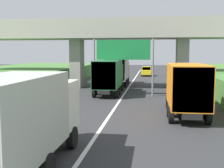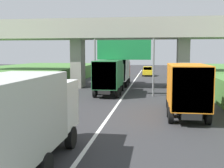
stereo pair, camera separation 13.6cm
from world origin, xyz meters
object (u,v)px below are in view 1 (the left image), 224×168
truck_red (119,70)px  car_black (29,106)px  truck_green (109,75)px  construction_barrel_2 (20,105)px  truck_white (22,118)px  truck_orange (186,87)px  overhead_highway_sign (123,54)px  car_yellow (146,71)px  construction_barrel_3 (47,95)px

truck_red → car_black: bearing=-99.3°
truck_red → truck_green: size_ratio=1.00×
construction_barrel_2 → truck_white: bearing=-64.2°
truck_white → truck_orange: bearing=57.3°
overhead_highway_sign → truck_red: (-1.48, 9.13, -2.16)m
truck_red → car_yellow: 16.58m
truck_red → construction_barrel_3: 13.64m
truck_white → car_yellow: 44.30m
truck_red → construction_barrel_2: (-5.09, -17.78, -1.47)m
overhead_highway_sign → car_black: bearing=-113.3°
truck_red → truck_green: (-0.02, -8.39, 0.00)m
overhead_highway_sign → car_yellow: (1.82, 25.34, -3.24)m
truck_orange → truck_white: same height
overhead_highway_sign → truck_red: bearing=99.2°
truck_orange → construction_barrel_3: truck_orange is taller
overhead_highway_sign → car_yellow: 25.61m
truck_white → car_yellow: truck_white is taller
truck_orange → construction_barrel_3: bearing=156.4°
truck_orange → car_yellow: size_ratio=1.78×
truck_orange → truck_red: 18.75m
truck_red → truck_orange: bearing=-69.8°
construction_barrel_2 → car_black: bearing=-54.5°
truck_orange → truck_green: 11.27m
truck_white → construction_barrel_2: size_ratio=8.11×
truck_orange → truck_green: same height
truck_orange → truck_green: (-6.48, 9.21, 0.00)m
overhead_highway_sign → car_yellow: size_ratio=1.43×
overhead_highway_sign → car_black: 12.55m
construction_barrel_2 → construction_barrel_3: same height
truck_white → car_black: truck_white is taller
truck_red → car_black: (-3.31, -20.27, -1.08)m
truck_green → car_black: size_ratio=1.78×
truck_orange → car_yellow: (-3.17, 33.81, -1.08)m
construction_barrel_3 → truck_orange: bearing=-23.6°
truck_red → truck_green: bearing=-90.1°
truck_green → car_black: truck_green is taller
truck_green → car_black: 12.38m
truck_green → truck_red: bearing=89.9°
car_yellow → construction_barrel_3: size_ratio=4.56×
overhead_highway_sign → construction_barrel_2: overhead_highway_sign is taller
car_black → car_yellow: bearing=79.7°
truck_green → construction_barrel_2: (-5.07, -9.39, -1.47)m
car_yellow → construction_barrel_3: car_yellow is taller
construction_barrel_2 → truck_orange: bearing=0.9°
car_black → construction_barrel_2: 3.08m
overhead_highway_sign → truck_white: (-1.64, -18.81, -2.16)m
car_black → truck_orange: bearing=15.3°
construction_barrel_3 → truck_green: bearing=40.2°
car_yellow → car_black: bearing=-100.3°
overhead_highway_sign → truck_green: bearing=153.4°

